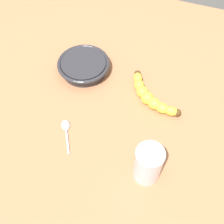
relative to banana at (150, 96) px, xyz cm
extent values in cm
cube|color=#B1724C|center=(-10.85, -7.17, -3.45)|extent=(120.00, 120.00, 3.00)
ellipsoid|color=yellow|center=(-5.60, 5.69, 0.00)|extent=(3.93, 4.86, 2.73)
ellipsoid|color=yellow|center=(-4.43, 3.15, 0.00)|extent=(4.84, 5.21, 3.13)
ellipsoid|color=yellow|center=(-2.75, 0.92, 0.00)|extent=(5.44, 5.47, 3.52)
ellipsoid|color=yellow|center=(-0.63, -0.91, 0.00)|extent=(5.68, 5.60, 3.91)
ellipsoid|color=yellow|center=(1.83, -2.24, 0.00)|extent=(5.22, 4.85, 3.52)
ellipsoid|color=yellow|center=(4.52, -3.02, 0.00)|extent=(4.68, 3.81, 3.13)
ellipsoid|color=yellow|center=(7.31, -3.20, 0.00)|extent=(4.31, 2.90, 2.73)
sphere|color=#513819|center=(-6.20, 7.48, 0.00)|extent=(2.15, 2.15, 2.15)
sphere|color=#513819|center=(9.20, -3.13, 0.00)|extent=(2.15, 2.15, 2.15)
cylinder|color=silver|center=(5.42, -23.54, 4.02)|extent=(7.00, 7.00, 11.95)
cylinder|color=#F6C16A|center=(5.42, -23.54, 3.40)|extent=(6.50, 6.50, 10.20)
cylinder|color=#2D2D33|center=(-23.73, 4.56, 0.06)|extent=(14.64, 14.64, 4.02)
torus|color=#2D2D33|center=(-23.73, 4.56, 1.47)|extent=(17.11, 17.11, 1.20)
ellipsoid|color=silver|center=(-20.57, -17.18, -1.55)|extent=(3.88, 4.32, 0.80)
cube|color=silver|center=(-17.99, -21.64, -1.55)|extent=(4.68, 7.61, 0.25)
camera|label=1|loc=(6.78, -54.07, 70.19)|focal=46.39mm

